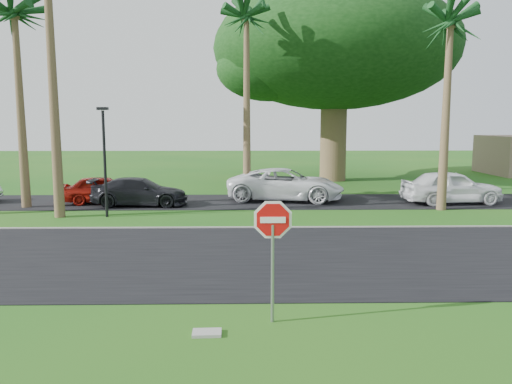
{
  "coord_description": "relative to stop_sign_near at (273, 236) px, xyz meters",
  "views": [
    {
      "loc": [
        -0.01,
        -12.61,
        3.98
      ],
      "look_at": [
        0.28,
        3.14,
        1.8
      ],
      "focal_mm": 35.0,
      "sensor_mm": 36.0,
      "label": 1
    }
  ],
  "objects": [
    {
      "name": "parking_strip",
      "position": [
        -0.5,
        15.5,
        -1.76
      ],
      "size": [
        120.0,
        5.0,
        0.02
      ],
      "primitive_type": "cube",
      "color": "black",
      "rests_on": "ground"
    },
    {
      "name": "car_dark",
      "position": [
        -5.7,
        14.38,
        -1.1
      ],
      "size": [
        4.67,
        2.02,
        1.34
      ],
      "primitive_type": "imported",
      "rotation": [
        0.0,
        0.0,
        1.54
      ],
      "color": "black",
      "rests_on": "ground"
    },
    {
      "name": "car_red",
      "position": [
        -7.65,
        15.15,
        -1.09
      ],
      "size": [
        4.26,
        2.35,
        1.37
      ],
      "primitive_type": "imported",
      "rotation": [
        0.0,
        0.0,
        1.76
      ],
      "color": "#A4170D",
      "rests_on": "ground"
    },
    {
      "name": "road",
      "position": [
        -0.5,
        5.0,
        -1.76
      ],
      "size": [
        120.0,
        8.0,
        0.02
      ],
      "primitive_type": "cube",
      "color": "black",
      "rests_on": "ground"
    },
    {
      "name": "stop_sign_near",
      "position": [
        0.0,
        0.0,
        0.0
      ],
      "size": [
        1.05,
        0.07,
        2.62
      ],
      "color": "gray",
      "rests_on": "ground"
    },
    {
      "name": "palm_center",
      "position": [
        -0.5,
        17.0,
        7.39
      ],
      "size": [
        5.0,
        5.0,
        10.5
      ],
      "color": "brown",
      "rests_on": "ground"
    },
    {
      "name": "canopy_tree",
      "position": [
        5.5,
        25.0,
        7.17
      ],
      "size": [
        16.5,
        16.5,
        13.12
      ],
      "color": "brown",
      "rests_on": "ground"
    },
    {
      "name": "car_pickup",
      "position": [
        9.64,
        14.72,
        -0.95
      ],
      "size": [
        4.99,
        2.36,
        1.65
      ],
      "primitive_type": "imported",
      "rotation": [
        0.0,
        0.0,
        1.66
      ],
      "color": "white",
      "rests_on": "ground"
    },
    {
      "name": "palm_left_mid",
      "position": [
        -11.0,
        14.0,
        6.9
      ],
      "size": [
        5.0,
        5.0,
        10.0
      ],
      "color": "brown",
      "rests_on": "ground"
    },
    {
      "name": "palm_right_near",
      "position": [
        8.5,
        13.0,
        6.42
      ],
      "size": [
        5.0,
        5.0,
        9.5
      ],
      "color": "brown",
      "rests_on": "ground"
    },
    {
      "name": "curb",
      "position": [
        -0.5,
        9.05,
        -1.74
      ],
      "size": [
        120.0,
        0.12,
        0.06
      ],
      "primitive_type": "cube",
      "color": "gray",
      "rests_on": "ground"
    },
    {
      "name": "utility_slab",
      "position": [
        -1.28,
        -0.59,
        -1.74
      ],
      "size": [
        0.56,
        0.37,
        0.06
      ],
      "primitive_type": "cube",
      "rotation": [
        0.0,
        0.0,
        0.03
      ],
      "color": "gray",
      "rests_on": "ground"
    },
    {
      "name": "ground",
      "position": [
        -0.5,
        3.0,
        -1.77
      ],
      "size": [
        120.0,
        120.0,
        0.0
      ],
      "primitive_type": "plane",
      "color": "#165314",
      "rests_on": "ground"
    },
    {
      "name": "car_minivan",
      "position": [
        1.5,
        15.87,
        -0.95
      ],
      "size": [
        6.3,
        3.67,
        1.65
      ],
      "primitive_type": "imported",
      "rotation": [
        0.0,
        0.0,
        1.41
      ],
      "color": "white",
      "rests_on": "ground"
    },
    {
      "name": "streetlight_right",
      "position": [
        -6.5,
        11.5,
        0.88
      ],
      "size": [
        0.45,
        0.25,
        4.64
      ],
      "color": "black",
      "rests_on": "ground"
    }
  ]
}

